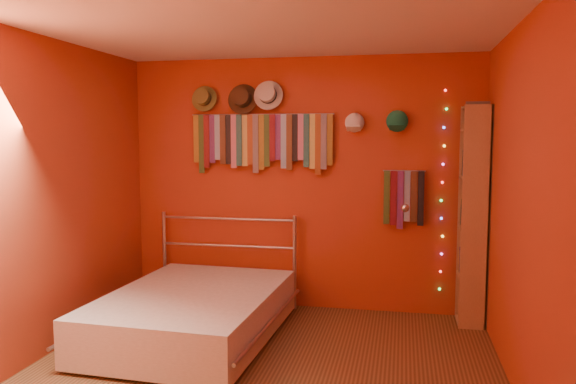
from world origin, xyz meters
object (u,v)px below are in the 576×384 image
Objects in this scene: reading_lamp at (405,207)px; bed at (193,313)px; bookshelf at (478,215)px; tie_rack at (261,139)px.

reading_lamp is 2.13m from bed.
bookshelf is at bearing 22.43° from bed.
reading_lamp is 0.16× the size of bookshelf.
reading_lamp is 0.65m from bookshelf.
bed is at bearing -108.84° from tie_rack.
bed is at bearing -160.19° from bookshelf.
reading_lamp is 0.16× the size of bed.
reading_lamp is at bearing -177.28° from bookshelf.
reading_lamp reaches higher than bed.
tie_rack reaches higher than reading_lamp.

